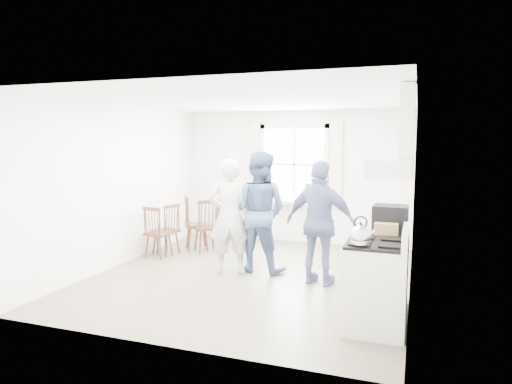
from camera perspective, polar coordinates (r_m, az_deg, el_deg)
name	(u,v)px	position (r m, az deg, el deg)	size (l,w,h in m)	color
room_shell	(251,190)	(6.70, -0.57, 0.28)	(4.62, 5.12, 2.64)	#756B5A
window_assembly	(294,169)	(9.02, 4.77, 2.89)	(1.88, 0.24, 1.70)	white
range_hood	(396,152)	(4.91, 17.05, 4.75)	(0.45, 0.76, 0.94)	white
shelf_unit	(227,219)	(9.48, -3.69, -3.38)	(0.40, 0.30, 0.80)	gray
gas_stove	(375,285)	(5.16, 14.70, -11.12)	(0.68, 0.76, 1.12)	silver
kettle	(361,236)	(4.82, 12.93, -5.33)	(0.22, 0.22, 0.31)	silver
low_cabinet	(386,271)	(5.83, 15.97, -9.44)	(0.50, 0.55, 0.90)	white
stereo_stack	(390,220)	(5.71, 16.44, -3.35)	(0.41, 0.37, 0.35)	black
cardboard_box	(386,230)	(5.52, 15.97, -4.62)	(0.27, 0.19, 0.17)	#9D804C
windsor_chair_a	(208,220)	(8.22, -6.02, -3.54)	(0.57, 0.57, 0.98)	#412315
windsor_chair_b	(155,227)	(8.01, -12.57, -4.26)	(0.44, 0.43, 0.90)	#412315
windsor_chair_c	(170,224)	(8.22, -10.76, -3.92)	(0.46, 0.47, 0.91)	#412315
person_left	(229,216)	(6.91, -3.34, -3.07)	(0.64, 0.64, 1.76)	silver
person_mid	(259,212)	(7.03, 0.38, -2.48)	(0.90, 0.90, 1.86)	#485C86
person_right	(320,223)	(6.43, 8.07, -3.88)	(1.02, 1.02, 1.75)	navy
potted_plant	(308,192)	(8.90, 6.51, 0.02)	(0.20, 0.20, 0.36)	#367937
windsor_chair_d	(191,217)	(8.51, -8.16, -3.11)	(0.58, 0.58, 1.01)	#412315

